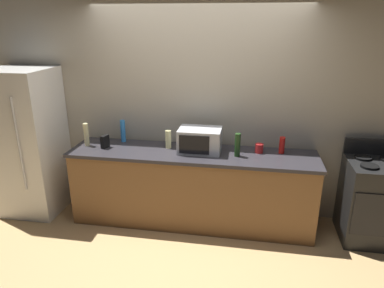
# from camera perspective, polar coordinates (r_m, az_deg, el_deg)

# --- Properties ---
(ground_plane) EXTENTS (8.00, 8.00, 0.00)m
(ground_plane) POSITION_cam_1_polar(r_m,az_deg,el_deg) (4.10, -0.98, -15.20)
(ground_plane) COLOR tan
(back_wall) EXTENTS (6.40, 0.10, 2.70)m
(back_wall) POSITION_cam_1_polar(r_m,az_deg,el_deg) (4.28, 0.93, 6.23)
(back_wall) COLOR #B2A893
(back_wall) RESTS_ON ground_plane
(counter_run) EXTENTS (2.84, 0.64, 0.90)m
(counter_run) POSITION_cam_1_polar(r_m,az_deg,el_deg) (4.21, 0.00, -7.06)
(counter_run) COLOR brown
(counter_run) RESTS_ON ground_plane
(refrigerator) EXTENTS (0.72, 0.73, 1.80)m
(refrigerator) POSITION_cam_1_polar(r_m,az_deg,el_deg) (4.80, -24.91, 0.25)
(refrigerator) COLOR white
(refrigerator) RESTS_ON ground_plane
(stove_range) EXTENTS (0.60, 0.61, 1.08)m
(stove_range) POSITION_cam_1_polar(r_m,az_deg,el_deg) (4.37, 27.09, -8.16)
(stove_range) COLOR black
(stove_range) RESTS_ON ground_plane
(microwave) EXTENTS (0.48, 0.35, 0.27)m
(microwave) POSITION_cam_1_polar(r_m,az_deg,el_deg) (4.01, 1.29, 0.63)
(microwave) COLOR #B7BABF
(microwave) RESTS_ON counter_run
(cordless_phone) EXTENTS (0.08, 0.12, 0.15)m
(cordless_phone) POSITION_cam_1_polar(r_m,az_deg,el_deg) (4.27, -13.89, 0.38)
(cordless_phone) COLOR black
(cordless_phone) RESTS_ON counter_run
(bottle_hand_soap) EXTENTS (0.06, 0.06, 0.27)m
(bottle_hand_soap) POSITION_cam_1_polar(r_m,az_deg,el_deg) (4.38, -16.72, 1.46)
(bottle_hand_soap) COLOR beige
(bottle_hand_soap) RESTS_ON counter_run
(bottle_spray_cleaner) EXTENTS (0.06, 0.06, 0.27)m
(bottle_spray_cleaner) POSITION_cam_1_polar(r_m,az_deg,el_deg) (4.42, -11.10, 2.08)
(bottle_spray_cleaner) COLOR #338CE5
(bottle_spray_cleaner) RESTS_ON counter_run
(bottle_wine) EXTENTS (0.06, 0.06, 0.26)m
(bottle_wine) POSITION_cam_1_polar(r_m,az_deg,el_deg) (3.90, 7.37, -0.15)
(bottle_wine) COLOR #1E3F19
(bottle_wine) RESTS_ON counter_run
(bottle_hot_sauce) EXTENTS (0.06, 0.06, 0.19)m
(bottle_hot_sauce) POSITION_cam_1_polar(r_m,az_deg,el_deg) (4.10, 14.34, -0.18)
(bottle_hot_sauce) COLOR red
(bottle_hot_sauce) RESTS_ON counter_run
(bottle_vinegar) EXTENTS (0.07, 0.07, 0.21)m
(bottle_vinegar) POSITION_cam_1_polar(r_m,az_deg,el_deg) (4.14, -3.84, 0.77)
(bottle_vinegar) COLOR beige
(bottle_vinegar) RESTS_ON counter_run
(mug_red) EXTENTS (0.09, 0.09, 0.10)m
(mug_red) POSITION_cam_1_polar(r_m,az_deg,el_deg) (4.07, 10.80, -0.68)
(mug_red) COLOR red
(mug_red) RESTS_ON counter_run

